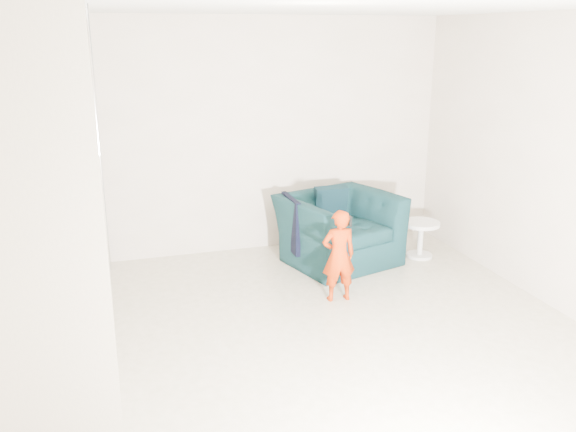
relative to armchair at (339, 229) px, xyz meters
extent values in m
plane|color=gray|center=(-1.00, -2.01, -0.39)|extent=(5.50, 5.50, 0.00)
plane|color=silver|center=(-1.00, -2.01, 2.31)|extent=(5.50, 5.50, 0.00)
plane|color=#BDAD9A|center=(-1.00, 0.74, 0.96)|extent=(5.00, 0.00, 5.00)
imported|color=black|center=(0.00, 0.00, 0.00)|extent=(1.42, 1.32, 0.77)
imported|color=#902004|center=(-0.39, -0.96, 0.07)|extent=(0.34, 0.23, 0.91)
cylinder|color=silver|center=(0.96, -0.14, 0.02)|extent=(0.42, 0.42, 0.04)
cylinder|color=silver|center=(0.96, -0.14, -0.19)|extent=(0.06, 0.06, 0.38)
cylinder|color=silver|center=(0.96, -0.14, -0.37)|extent=(0.30, 0.30, 0.03)
cube|color=#ADA089|center=(-3.00, 0.34, -0.25)|extent=(1.00, 0.30, 0.27)
cube|color=#ADA089|center=(-3.00, 0.04, -0.12)|extent=(1.00, 0.30, 0.54)
cube|color=#ADA089|center=(-3.00, -0.26, 0.02)|extent=(1.00, 0.30, 0.81)
cube|color=#ADA089|center=(-3.00, -0.56, 0.15)|extent=(1.00, 0.30, 1.08)
cube|color=#ADA089|center=(-3.00, -0.86, 0.29)|extent=(1.00, 0.30, 1.35)
cube|color=#ADA089|center=(-3.00, -1.16, 0.42)|extent=(1.00, 0.30, 1.62)
cube|color=#ADA089|center=(-3.00, -1.46, 0.56)|extent=(1.00, 0.30, 1.89)
cube|color=#ADA089|center=(-3.00, -1.76, 0.69)|extent=(1.00, 0.30, 2.16)
cube|color=#ADA089|center=(-3.00, -2.06, 0.83)|extent=(1.00, 0.30, 2.43)
cube|color=#ADA089|center=(-3.00, -2.36, 0.96)|extent=(1.00, 0.30, 2.70)
cylinder|color=silver|center=(-2.50, -1.01, 1.86)|extent=(0.04, 3.03, 2.73)
cylinder|color=silver|center=(-2.50, 0.49, 0.11)|extent=(0.04, 0.04, 1.00)
cube|color=black|center=(0.01, 0.31, 0.24)|extent=(0.39, 0.19, 0.39)
cube|color=black|center=(-0.55, 0.07, 0.10)|extent=(0.05, 0.54, 0.60)
cube|color=black|center=(-0.29, -0.97, 0.41)|extent=(0.03, 0.05, 0.10)
camera|label=1|loc=(-2.49, -6.05, 2.13)|focal=38.00mm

